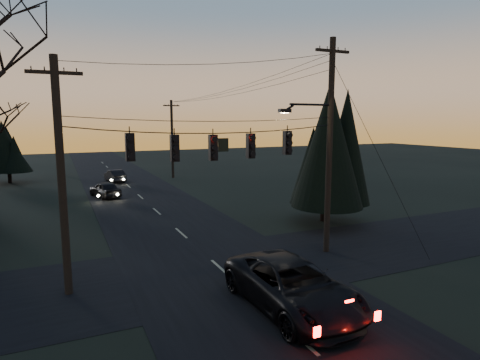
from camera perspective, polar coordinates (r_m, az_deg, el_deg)
name	(u,v)px	position (r m, az deg, el deg)	size (l,w,h in m)	color
main_road	(164,218)	(26.74, -10.78, -5.29)	(8.00, 120.00, 0.02)	black
cross_road	(221,269)	(17.60, -2.75, -12.47)	(60.00, 7.00, 0.02)	black
utility_pole_right	(326,252)	(20.17, 12.13, -9.92)	(5.00, 0.30, 10.00)	black
utility_pole_left	(69,294)	(16.52, -23.14, -14.64)	(1.80, 0.30, 8.50)	black
utility_pole_far_r	(173,178)	(45.24, -9.50, 0.34)	(1.80, 0.30, 8.50)	black
utility_pole_far_l	(59,175)	(51.66, -24.29, 0.70)	(0.30, 0.30, 8.00)	black
span_signal_assembly	(214,146)	(16.39, -3.66, 4.85)	(11.50, 0.44, 1.56)	black
evergreen_right	(325,152)	(25.36, 11.97, 3.93)	(4.34, 4.34, 7.56)	black
evergreen_dist	(7,150)	(46.66, -30.18, 3.75)	(3.72, 3.72, 5.62)	black
suv_near	(292,286)	(13.96, 7.45, -14.74)	(2.69, 5.84, 1.62)	black
sedan_oncoming_a	(105,189)	(34.89, -18.63, -1.29)	(1.56, 3.89, 1.32)	black
sedan_oncoming_b	(115,176)	(43.38, -17.37, 0.56)	(1.33, 3.82, 1.26)	black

